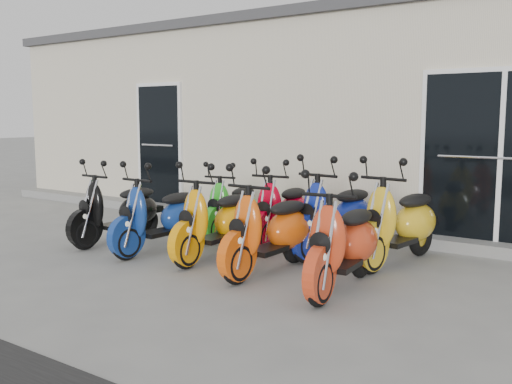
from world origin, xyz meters
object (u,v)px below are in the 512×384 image
(scooter_front_orange_a, at_px, (216,210))
(scooter_back_green, at_px, (232,199))
(scooter_back_blue, at_px, (336,204))
(scooter_back_yellow, at_px, (400,210))
(scooter_front_blue, at_px, (160,206))
(scooter_front_red, at_px, (344,229))
(scooter_front_orange_b, at_px, (270,218))
(scooter_front_black, at_px, (118,200))
(scooter_back_red, at_px, (283,201))

(scooter_front_orange_a, bearing_deg, scooter_back_green, 117.13)
(scooter_back_blue, xyz_separation_m, scooter_back_yellow, (0.82, -0.01, 0.01))
(scooter_front_blue, xyz_separation_m, scooter_front_red, (2.62, -0.16, 0.03))
(scooter_front_orange_b, bearing_deg, scooter_front_black, 179.97)
(scooter_front_blue, bearing_deg, scooter_back_green, 84.53)
(scooter_front_black, relative_size, scooter_front_orange_a, 0.97)
(scooter_front_black, bearing_deg, scooter_back_yellow, 19.93)
(scooter_front_black, height_order, scooter_back_blue, scooter_back_blue)
(scooter_front_red, height_order, scooter_back_red, scooter_front_red)
(scooter_front_black, xyz_separation_m, scooter_back_red, (1.93, 1.13, 0.01))
(scooter_front_orange_a, bearing_deg, scooter_back_blue, 42.28)
(scooter_back_red, distance_m, scooter_back_blue, 0.81)
(scooter_front_orange_b, relative_size, scooter_back_blue, 0.97)
(scooter_back_blue, bearing_deg, scooter_back_green, -175.82)
(scooter_back_green, xyz_separation_m, scooter_back_red, (0.88, -0.06, 0.04))
(scooter_front_blue, height_order, scooter_back_yellow, scooter_back_yellow)
(scooter_back_red, bearing_deg, scooter_front_red, -47.54)
(scooter_back_green, relative_size, scooter_back_blue, 0.87)
(scooter_back_green, bearing_deg, scooter_front_red, -37.81)
(scooter_front_orange_b, distance_m, scooter_back_green, 1.95)
(scooter_front_orange_b, bearing_deg, scooter_front_orange_a, 172.35)
(scooter_front_red, bearing_deg, scooter_back_blue, 115.10)
(scooter_back_yellow, bearing_deg, scooter_front_red, -85.38)
(scooter_front_red, relative_size, scooter_back_blue, 0.97)
(scooter_front_blue, height_order, scooter_front_orange_b, scooter_front_orange_b)
(scooter_front_blue, bearing_deg, scooter_back_yellow, 26.11)
(scooter_front_black, xyz_separation_m, scooter_back_yellow, (3.56, 1.07, 0.06))
(scooter_front_black, bearing_deg, scooter_back_green, 51.79)
(scooter_front_orange_a, xyz_separation_m, scooter_front_orange_b, (0.86, -0.15, 0.01))
(scooter_front_red, xyz_separation_m, scooter_back_green, (-2.43, 1.41, -0.06))
(scooter_back_green, bearing_deg, scooter_back_yellow, -10.32)
(scooter_front_blue, bearing_deg, scooter_front_black, 178.99)
(scooter_front_blue, xyz_separation_m, scooter_back_yellow, (2.70, 1.13, 0.05))
(scooter_back_red, xyz_separation_m, scooter_back_blue, (0.81, -0.05, 0.04))
(scooter_back_blue, distance_m, scooter_back_yellow, 0.82)
(scooter_back_yellow, bearing_deg, scooter_front_blue, -149.03)
(scooter_front_black, xyz_separation_m, scooter_front_orange_a, (1.66, 0.05, 0.02))
(scooter_front_orange_a, distance_m, scooter_back_green, 1.29)
(scooter_back_red, bearing_deg, scooter_back_yellow, -8.47)
(scooter_back_blue, bearing_deg, scooter_front_orange_b, -92.37)
(scooter_front_orange_b, xyz_separation_m, scooter_front_red, (0.95, -0.13, 0.00))
(scooter_front_black, height_order, scooter_front_orange_b, scooter_front_orange_b)
(scooter_front_black, distance_m, scooter_front_blue, 0.86)
(scooter_front_black, relative_size, scooter_back_yellow, 0.91)
(scooter_front_blue, distance_m, scooter_back_green, 1.27)
(scooter_front_blue, relative_size, scooter_back_green, 1.07)
(scooter_front_orange_a, xyz_separation_m, scooter_back_yellow, (1.89, 1.01, 0.04))
(scooter_back_red, relative_size, scooter_back_blue, 0.94)
(scooter_front_blue, distance_m, scooter_back_yellow, 2.93)
(scooter_back_red, bearing_deg, scooter_back_blue, -10.05)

